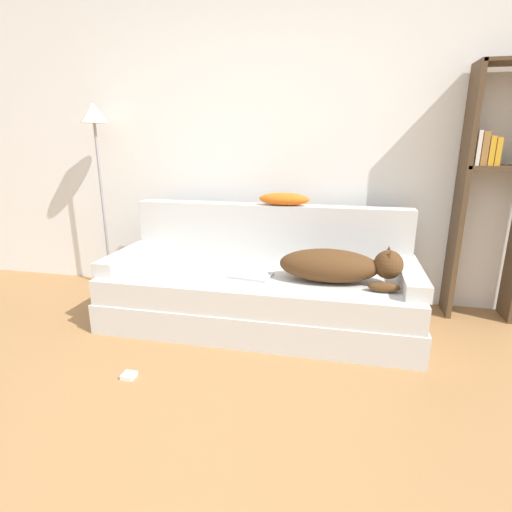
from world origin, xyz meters
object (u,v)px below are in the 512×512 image
dog (338,266)px  floor_lamp (97,145)px  laptop (251,275)px  bookshelf (493,182)px  throw_pillow (284,199)px  couch (259,298)px  power_adapter (129,375)px

dog → floor_lamp: 2.28m
dog → laptop: (-0.60, -0.02, -0.11)m
bookshelf → floor_lamp: bookshelf is taller
throw_pillow → bookshelf: 1.51m
couch → power_adapter: 1.08m
couch → throw_pillow: (0.12, 0.37, 0.69)m
bookshelf → power_adapter: 2.79m
couch → laptop: 0.24m
bookshelf → dog: bearing=-150.8°
throw_pillow → floor_lamp: floor_lamp is taller
dog → laptop: bearing=-178.4°
couch → power_adapter: (-0.58, -0.90, -0.18)m
dog → power_adapter: bearing=-144.9°
couch → laptop: size_ratio=7.32×
floor_lamp → power_adapter: size_ratio=22.08×
dog → throw_pillow: size_ratio=2.06×
laptop → bookshelf: bearing=28.7°
bookshelf → couch: bearing=-162.9°
bookshelf → power_adapter: size_ratio=25.01×
laptop → floor_lamp: size_ratio=0.19×
laptop → power_adapter: laptop is taller
floor_lamp → laptop: bearing=-20.2°
couch → throw_pillow: 0.79m
laptop → couch: bearing=82.3°
throw_pillow → laptop: bearing=-107.7°
laptop → throw_pillow: size_ratio=0.77×
dog → laptop: dog is taller
couch → floor_lamp: (-1.51, 0.43, 1.10)m
floor_lamp → throw_pillow: bearing=-2.3°
couch → bookshelf: (1.62, 0.50, 0.84)m
floor_lamp → couch: bearing=-16.0°
dog → throw_pillow: throw_pillow is taller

